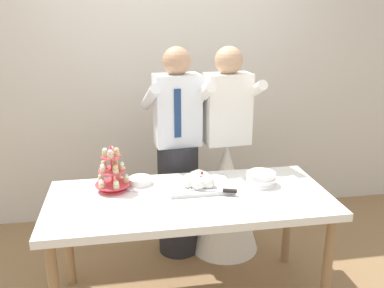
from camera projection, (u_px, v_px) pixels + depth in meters
rear_wall at (164, 63)px, 3.72m from camera, size 5.20×0.10×2.90m
dessert_table at (190, 207)px, 2.65m from camera, size 1.80×0.80×0.78m
cupcake_stand at (112, 173)px, 2.68m from camera, size 0.23×0.23×0.31m
main_cake_tray at (199, 182)px, 2.75m from camera, size 0.43×0.35×0.12m
plate_stack at (261, 178)px, 2.80m from camera, size 0.20×0.20×0.09m
round_cake at (140, 182)px, 2.79m from camera, size 0.24×0.24×0.06m
person_groom at (178, 165)px, 3.24m from camera, size 0.50×0.53×1.66m
person_bride at (225, 183)px, 3.33m from camera, size 0.56×0.56×1.66m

